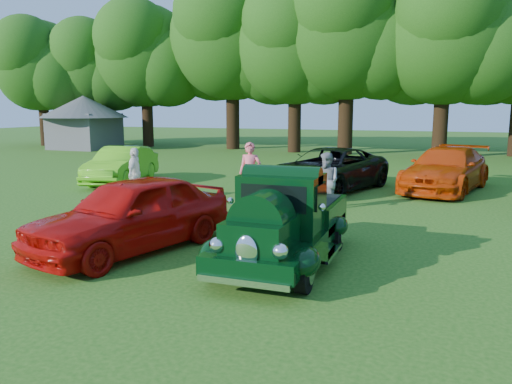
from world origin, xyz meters
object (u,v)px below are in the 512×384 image
(spectator_white, at_px, (135,175))
(gazebo, at_px, (84,116))
(back_car_orange, at_px, (446,169))
(spectator_pink, at_px, (250,173))
(back_car_black, at_px, (328,170))
(red_convertible, at_px, (132,213))
(back_car_lime, at_px, (122,165))
(spectator_grey, at_px, (327,181))
(hero_pickup, at_px, (285,224))

(spectator_white, height_order, gazebo, gazebo)
(back_car_orange, bearing_deg, spectator_pink, -125.51)
(spectator_pink, distance_m, spectator_white, 3.75)
(back_car_black, height_order, spectator_pink, spectator_pink)
(spectator_pink, distance_m, gazebo, 25.06)
(red_convertible, distance_m, spectator_pink, 5.83)
(spectator_pink, bearing_deg, back_car_black, 53.43)
(back_car_lime, distance_m, spectator_white, 4.21)
(spectator_grey, xyz_separation_m, spectator_white, (-6.10, -0.84, 0.02))
(red_convertible, relative_size, gazebo, 0.73)
(spectator_grey, xyz_separation_m, gazebo, (-21.69, 16.09, 1.55))
(red_convertible, height_order, spectator_pink, spectator_pink)
(spectator_grey, bearing_deg, back_car_lime, -152.42)
(back_car_lime, xyz_separation_m, back_car_black, (8.21, 0.99, 0.05))
(red_convertible, distance_m, back_car_lime, 10.01)
(hero_pickup, xyz_separation_m, red_convertible, (-3.28, -0.33, 0.03))
(gazebo, bearing_deg, back_car_orange, -24.16)
(back_car_black, xyz_separation_m, spectator_pink, (-1.82, -3.25, 0.19))
(gazebo, bearing_deg, spectator_pink, -39.77)
(back_car_black, distance_m, spectator_grey, 3.40)
(spectator_white, xyz_separation_m, gazebo, (-15.59, 16.93, 1.53))
(back_car_orange, height_order, gazebo, gazebo)
(spectator_pink, bearing_deg, spectator_white, -173.17)
(spectator_pink, height_order, gazebo, gazebo)
(back_car_orange, bearing_deg, back_car_lime, -153.21)
(hero_pickup, height_order, spectator_pink, spectator_pink)
(spectator_pink, relative_size, spectator_grey, 1.14)
(back_car_black, relative_size, spectator_white, 3.24)
(red_convertible, relative_size, back_car_black, 0.83)
(back_car_lime, bearing_deg, hero_pickup, -51.97)
(back_car_black, bearing_deg, gazebo, 165.66)
(hero_pickup, height_order, spectator_white, hero_pickup)
(red_convertible, relative_size, spectator_pink, 2.41)
(hero_pickup, distance_m, back_car_black, 8.78)
(spectator_white, bearing_deg, spectator_pink, -93.07)
(spectator_pink, bearing_deg, spectator_grey, -9.41)
(spectator_white, relative_size, gazebo, 0.27)
(back_car_orange, relative_size, gazebo, 0.85)
(red_convertible, bearing_deg, spectator_white, 139.19)
(hero_pickup, xyz_separation_m, spectator_grey, (-0.35, 5.39, 0.09))
(hero_pickup, height_order, red_convertible, hero_pickup)
(spectator_grey, bearing_deg, spectator_white, -129.76)
(hero_pickup, distance_m, red_convertible, 3.29)
(red_convertible, height_order, spectator_white, spectator_white)
(red_convertible, distance_m, spectator_white, 5.82)
(back_car_orange, height_order, spectator_grey, spectator_grey)
(spectator_white, bearing_deg, gazebo, 25.33)
(hero_pickup, xyz_separation_m, gazebo, (-22.04, 21.48, 1.64))
(back_car_lime, distance_m, back_car_orange, 12.47)
(spectator_grey, distance_m, gazebo, 27.05)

